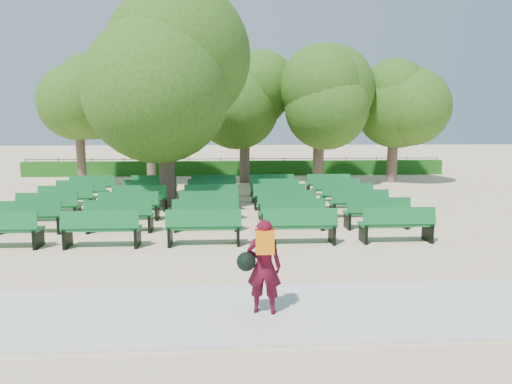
% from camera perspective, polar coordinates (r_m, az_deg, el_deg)
% --- Properties ---
extents(ground, '(120.00, 120.00, 0.00)m').
position_cam_1_polar(ground, '(14.70, -1.11, -3.70)').
color(ground, beige).
extents(paving, '(30.00, 2.20, 0.06)m').
position_cam_1_polar(paving, '(7.62, 1.47, -15.02)').
color(paving, silver).
rests_on(paving, ground).
extents(curb, '(30.00, 0.12, 0.10)m').
position_cam_1_polar(curb, '(8.68, 0.78, -11.91)').
color(curb, silver).
rests_on(curb, ground).
extents(hedge, '(26.00, 0.70, 0.90)m').
position_cam_1_polar(hedge, '(28.50, -2.37, 3.01)').
color(hedge, '#1B5716').
rests_on(hedge, ground).
extents(fence, '(26.00, 0.10, 1.02)m').
position_cam_1_polar(fence, '(28.94, -2.38, 2.19)').
color(fence, black).
rests_on(fence, ground).
extents(tree_line, '(21.80, 6.80, 7.04)m').
position_cam_1_polar(tree_line, '(24.57, -2.15, 1.12)').
color(tree_line, '#325C18').
rests_on(tree_line, ground).
extents(bench_array, '(1.95, 0.74, 1.21)m').
position_cam_1_polar(bench_array, '(15.95, -5.84, -2.43)').
color(bench_array, '#11642B').
rests_on(bench_array, ground).
extents(tree_among, '(5.27, 5.27, 7.19)m').
position_cam_1_polar(tree_among, '(17.60, -11.38, 13.80)').
color(tree_among, brown).
rests_on(tree_among, ground).
extents(person, '(0.75, 0.48, 1.53)m').
position_cam_1_polar(person, '(7.33, 0.83, -9.13)').
color(person, '#470A19').
rests_on(person, ground).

